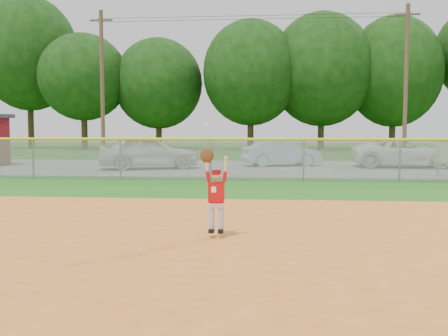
# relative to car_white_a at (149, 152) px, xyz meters

# --- Properties ---
(ground) EXTENTS (120.00, 120.00, 0.00)m
(ground) POSITION_rel_car_white_a_xyz_m (3.43, -14.75, -0.81)
(ground) COLOR #1F5E15
(ground) RESTS_ON ground
(clay_infield) EXTENTS (24.00, 16.00, 0.04)m
(clay_infield) POSITION_rel_car_white_a_xyz_m (3.43, -17.75, -0.79)
(clay_infield) COLOR orange
(clay_infield) RESTS_ON ground
(parking_strip) EXTENTS (44.00, 10.00, 0.03)m
(parking_strip) POSITION_rel_car_white_a_xyz_m (3.43, 1.25, -0.79)
(parking_strip) COLOR slate
(parking_strip) RESTS_ON ground
(car_white_a) EXTENTS (4.92, 3.27, 1.56)m
(car_white_a) POSITION_rel_car_white_a_xyz_m (0.00, 0.00, 0.00)
(car_white_a) COLOR silver
(car_white_a) RESTS_ON parking_strip
(car_blue) EXTENTS (4.08, 2.43, 1.27)m
(car_blue) POSITION_rel_car_white_a_xyz_m (6.17, 2.38, -0.14)
(car_blue) COLOR #94BEDC
(car_blue) RESTS_ON parking_strip
(car_white_b) EXTENTS (5.00, 2.47, 1.37)m
(car_white_b) POSITION_rel_car_white_a_xyz_m (12.02, 1.92, -0.10)
(car_white_b) COLOR white
(car_white_b) RESTS_ON parking_strip
(outfield_fence) EXTENTS (40.06, 0.10, 1.55)m
(outfield_fence) POSITION_rel_car_white_a_xyz_m (3.43, -4.75, 0.07)
(outfield_fence) COLOR gray
(outfield_fence) RESTS_ON ground
(power_lines) EXTENTS (19.40, 0.24, 9.00)m
(power_lines) POSITION_rel_car_white_a_xyz_m (4.43, 7.25, 3.87)
(power_lines) COLOR #4C3823
(power_lines) RESTS_ON ground
(tree_line) EXTENTS (62.37, 13.00, 14.43)m
(tree_line) POSITION_rel_car_white_a_xyz_m (4.39, 23.16, 6.72)
(tree_line) COLOR #422D1C
(tree_line) RESTS_ON ground
(ballplayer) EXTENTS (0.47, 0.20, 1.85)m
(ballplayer) POSITION_rel_car_white_a_xyz_m (4.59, -14.33, 0.03)
(ballplayer) COLOR silver
(ballplayer) RESTS_ON ground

